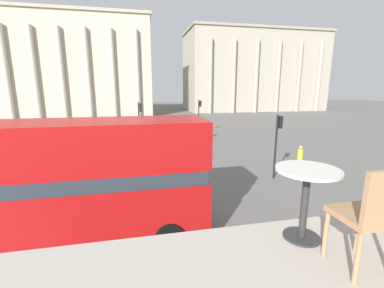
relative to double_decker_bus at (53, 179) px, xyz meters
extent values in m
cylinder|color=black|center=(3.67, 1.22, -1.85)|extent=(1.00, 0.22, 1.00)
cylinder|color=black|center=(3.67, -1.22, -1.85)|extent=(1.00, 0.22, 1.00)
cube|color=#B71414|center=(0.00, 0.00, -0.99)|extent=(10.13, 2.44, 1.72)
cube|color=#2D3842|center=(0.00, 0.00, 0.09)|extent=(9.93, 2.46, 0.45)
cube|color=#B71414|center=(0.00, 0.00, 1.10)|extent=(10.13, 2.44, 1.57)
cylinder|color=#2D2D30|center=(4.37, -6.68, 1.45)|extent=(0.36, 0.36, 0.02)
cylinder|color=#2D2D30|center=(4.37, -6.68, 1.80)|extent=(0.07, 0.07, 0.68)
cylinder|color=silver|center=(4.37, -6.68, 2.16)|extent=(0.60, 0.60, 0.03)
cylinder|color=#A87F56|center=(4.38, -6.98, 1.66)|extent=(0.04, 0.04, 0.44)
cylinder|color=#A87F56|center=(4.72, -6.98, 1.66)|extent=(0.04, 0.04, 0.44)
cylinder|color=#A87F56|center=(4.38, -7.32, 1.66)|extent=(0.04, 0.04, 0.44)
cube|color=#A87F56|center=(4.55, -7.15, 1.91)|extent=(0.40, 0.40, 0.05)
cube|color=beige|center=(-7.31, 46.01, 6.61)|extent=(26.01, 11.80, 17.92)
cube|color=#B7AD93|center=(-7.31, 46.01, 15.81)|extent=(26.61, 12.40, 0.50)
cylinder|color=beige|center=(-17.71, 39.66, 5.26)|extent=(0.90, 0.90, 15.23)
cylinder|color=beige|center=(-13.55, 39.66, 5.26)|extent=(0.90, 0.90, 15.23)
cylinder|color=beige|center=(-9.39, 39.66, 5.26)|extent=(0.90, 0.90, 15.23)
cylinder|color=beige|center=(-5.23, 39.66, 5.26)|extent=(0.90, 0.90, 15.23)
cylinder|color=beige|center=(-1.07, 39.66, 5.26)|extent=(0.90, 0.90, 15.23)
cylinder|color=beige|center=(3.10, 39.66, 5.26)|extent=(0.90, 0.90, 15.23)
cube|color=#B2A893|center=(31.11, 52.17, 6.58)|extent=(32.47, 14.16, 17.87)
cube|color=#A39984|center=(31.11, 52.17, 15.77)|extent=(33.07, 14.76, 0.50)
cylinder|color=#B2A893|center=(18.12, 44.64, 5.24)|extent=(0.90, 0.90, 15.19)
cylinder|color=#B2A893|center=(23.32, 44.64, 5.24)|extent=(0.90, 0.90, 15.19)
cylinder|color=#B2A893|center=(28.51, 44.64, 5.24)|extent=(0.90, 0.90, 15.19)
cylinder|color=#B2A893|center=(33.71, 44.64, 5.24)|extent=(0.90, 0.90, 15.19)
cylinder|color=#B2A893|center=(38.90, 44.64, 5.24)|extent=(0.90, 0.90, 15.19)
cylinder|color=#B2A893|center=(44.10, 44.64, 5.24)|extent=(0.90, 0.90, 15.19)
cylinder|color=black|center=(10.63, 4.52, -0.45)|extent=(0.12, 0.12, 3.81)
cube|color=black|center=(10.81, 4.52, 1.01)|extent=(0.20, 0.24, 0.70)
sphere|color=green|center=(10.92, 4.52, 1.16)|extent=(0.14, 0.14, 0.14)
cylinder|color=black|center=(2.92, 13.17, -0.28)|extent=(0.12, 0.12, 4.15)
cube|color=black|center=(3.10, 13.17, 1.35)|extent=(0.20, 0.24, 0.70)
sphere|color=gold|center=(3.21, 13.17, 1.50)|extent=(0.14, 0.14, 0.14)
cylinder|color=black|center=(9.82, 20.38, -0.36)|extent=(0.12, 0.12, 3.98)
cube|color=black|center=(10.00, 20.38, 1.18)|extent=(0.20, 0.24, 0.70)
sphere|color=red|center=(10.11, 20.38, 1.33)|extent=(0.14, 0.14, 0.14)
cylinder|color=black|center=(3.63, 18.00, -2.05)|extent=(0.60, 0.18, 0.60)
cylinder|color=black|center=(3.63, 16.25, -2.05)|extent=(0.60, 0.18, 0.60)
cylinder|color=black|center=(0.83, 18.00, -2.05)|extent=(0.60, 0.18, 0.60)
cylinder|color=black|center=(0.83, 16.25, -2.05)|extent=(0.60, 0.18, 0.60)
cube|color=#19234C|center=(2.23, 17.13, -1.78)|extent=(4.20, 1.75, 0.55)
cube|color=#2D3842|center=(2.03, 17.13, -1.25)|extent=(1.89, 1.61, 0.50)
cylinder|color=#282B33|center=(5.71, 15.10, -1.96)|extent=(0.14, 0.14, 0.78)
cylinder|color=#282B33|center=(5.89, 15.10, -1.96)|extent=(0.14, 0.14, 0.78)
cylinder|color=black|center=(5.80, 15.10, -1.27)|extent=(0.32, 0.32, 0.62)
sphere|color=tan|center=(5.80, 15.10, -0.85)|extent=(0.21, 0.21, 0.21)
cylinder|color=#282B33|center=(12.64, 5.13, -1.93)|extent=(0.14, 0.14, 0.85)
cylinder|color=#282B33|center=(12.82, 5.13, -1.93)|extent=(0.14, 0.14, 0.85)
cylinder|color=yellow|center=(12.73, 5.13, -1.17)|extent=(0.32, 0.32, 0.67)
sphere|color=tan|center=(12.73, 5.13, -0.71)|extent=(0.23, 0.23, 0.23)
cylinder|color=#282B33|center=(-5.14, 9.53, -1.94)|extent=(0.14, 0.14, 0.82)
cylinder|color=#282B33|center=(-4.96, 9.53, -1.94)|extent=(0.14, 0.14, 0.82)
cylinder|color=silver|center=(-5.05, 9.53, -1.20)|extent=(0.32, 0.32, 0.65)
sphere|color=tan|center=(-5.05, 9.53, -0.76)|extent=(0.22, 0.22, 0.22)
cylinder|color=#282B33|center=(9.95, 17.32, -1.96)|extent=(0.14, 0.14, 0.79)
cylinder|color=#282B33|center=(10.13, 17.32, -1.96)|extent=(0.14, 0.14, 0.79)
cylinder|color=#B22323|center=(10.04, 17.32, -1.24)|extent=(0.32, 0.32, 0.63)
sphere|color=tan|center=(10.04, 17.32, -0.82)|extent=(0.22, 0.22, 0.22)
camera|label=1|loc=(2.80, -8.73, 2.92)|focal=24.00mm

